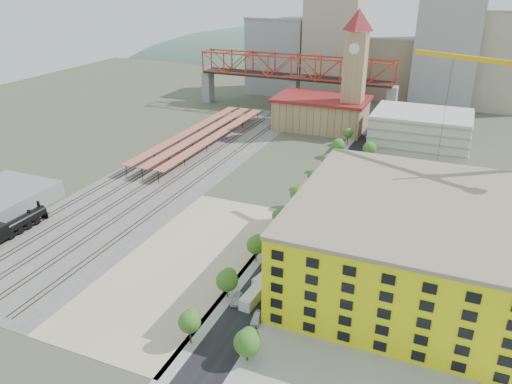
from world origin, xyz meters
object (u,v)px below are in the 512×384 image
at_px(clock_tower, 355,61).
at_px(site_trailer_c, 285,251).
at_px(construction_building, 405,241).
at_px(car_0, 236,299).
at_px(site_trailer_d, 300,230).
at_px(site_trailer_a, 255,295).
at_px(site_trailer_b, 268,277).
at_px(locomotive, 12,228).

distance_m(clock_tower, site_trailer_c, 104.35).
relative_size(construction_building, site_trailer_c, 5.84).
height_order(clock_tower, car_0, clock_tower).
distance_m(construction_building, site_trailer_d, 29.22).
bearing_deg(car_0, site_trailer_a, 27.22).
bearing_deg(site_trailer_c, site_trailer_b, -74.07).
distance_m(site_trailer_b, site_trailer_c, 11.32).
bearing_deg(site_trailer_b, clock_tower, 107.04).
bearing_deg(clock_tower, car_0, -87.63).
bearing_deg(site_trailer_c, site_trailer_a, -74.07).
distance_m(site_trailer_a, site_trailer_c, 18.44).
bearing_deg(clock_tower, site_trailer_c, -85.44).
bearing_deg(site_trailer_d, construction_building, -23.00).
bearing_deg(site_trailer_b, site_trailer_c, 102.95).
bearing_deg(site_trailer_d, site_trailer_a, -90.69).
relative_size(clock_tower, construction_building, 1.03).
relative_size(clock_tower, site_trailer_a, 5.66).
distance_m(clock_tower, construction_building, 107.36).
xyz_separation_m(clock_tower, car_0, (5.00, -121.00, -27.94)).
bearing_deg(site_trailer_c, site_trailer_d, 105.93).
relative_size(site_trailer_d, car_0, 2.31).
bearing_deg(site_trailer_a, site_trailer_c, 94.14).
height_order(site_trailer_a, car_0, site_trailer_a).
bearing_deg(site_trailer_c, car_0, -82.33).
bearing_deg(site_trailer_d, site_trailer_b, -90.69).
distance_m(clock_tower, locomotive, 133.92).
bearing_deg(site_trailer_c, clock_tower, 110.49).
distance_m(locomotive, car_0, 63.10).
height_order(site_trailer_d, car_0, site_trailer_d).
relative_size(site_trailer_a, site_trailer_d, 0.90).
bearing_deg(site_trailer_b, car_0, -94.87).
distance_m(clock_tower, site_trailer_b, 115.28).
bearing_deg(site_trailer_d, locomotive, -157.37).
bearing_deg(car_0, locomotive, 167.82).
height_order(site_trailer_b, site_trailer_c, site_trailer_c).
relative_size(locomotive, site_trailer_a, 2.62).
bearing_deg(site_trailer_c, locomotive, -149.27).
bearing_deg(car_0, site_trailer_c, 72.49).
height_order(construction_building, site_trailer_d, construction_building).
xyz_separation_m(site_trailer_a, site_trailer_c, (0.00, 18.44, -0.07)).
relative_size(site_trailer_b, site_trailer_d, 0.84).
xyz_separation_m(site_trailer_b, car_0, (-3.00, -9.33, -0.42)).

